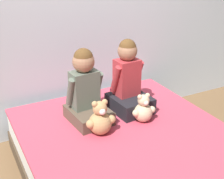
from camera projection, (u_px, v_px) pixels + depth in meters
name	position (u px, v px, depth m)	size (l,w,h in m)	color
ground_plane	(130.00, 177.00, 2.73)	(14.00, 14.00, 0.00)	brown
wall_behind_bed	(77.00, 12.00, 3.10)	(8.00, 0.06, 2.50)	silver
bed	(131.00, 157.00, 2.64)	(1.69, 1.94, 0.42)	#473828
child_on_left	(86.00, 91.00, 2.70)	(0.35, 0.42, 0.65)	brown
child_on_right	(128.00, 83.00, 2.87)	(0.36, 0.40, 0.68)	black
teddy_bear_held_by_left_child	(100.00, 120.00, 2.54)	(0.25, 0.19, 0.30)	tan
teddy_bear_held_by_right_child	(143.00, 110.00, 2.73)	(0.22, 0.17, 0.27)	#D1B78E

